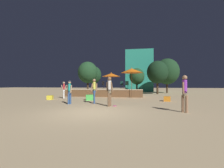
# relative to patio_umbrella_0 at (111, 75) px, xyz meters

# --- Properties ---
(ground_plane) EXTENTS (120.00, 120.00, 0.00)m
(ground_plane) POSITION_rel_patio_umbrella_0_xyz_m (0.55, -9.01, -2.41)
(ground_plane) COLOR tan
(wooden_deck) EXTENTS (8.85, 2.65, 0.86)m
(wooden_deck) POSITION_rel_patio_umbrella_0_xyz_m (-1.04, 1.23, -2.02)
(wooden_deck) COLOR brown
(wooden_deck) RESTS_ON ground
(patio_umbrella_0) EXTENTS (2.01, 2.01, 2.68)m
(patio_umbrella_0) POSITION_rel_patio_umbrella_0_xyz_m (0.00, 0.00, 0.00)
(patio_umbrella_0) COLOR brown
(patio_umbrella_0) RESTS_ON ground
(patio_umbrella_1) EXTENTS (2.26, 2.26, 3.13)m
(patio_umbrella_1) POSITION_rel_patio_umbrella_0_xyz_m (2.23, -0.36, 0.41)
(patio_umbrella_1) COLOR brown
(patio_umbrella_1) RESTS_ON ground
(cube_seat_0) EXTENTS (0.60, 0.60, 0.39)m
(cube_seat_0) POSITION_rel_patio_umbrella_0_xyz_m (-5.00, -3.61, -2.22)
(cube_seat_0) COLOR yellow
(cube_seat_0) RESTS_ON ground
(cube_seat_1) EXTENTS (0.81, 0.81, 0.48)m
(cube_seat_1) POSITION_rel_patio_umbrella_0_xyz_m (-1.34, -3.46, -2.18)
(cube_seat_1) COLOR #4CC651
(cube_seat_1) RESTS_ON ground
(cube_seat_2) EXTENTS (0.61, 0.61, 0.40)m
(cube_seat_2) POSITION_rel_patio_umbrella_0_xyz_m (5.20, -3.25, -2.21)
(cube_seat_2) COLOR orange
(cube_seat_2) RESTS_ON ground
(person_0) EXTENTS (0.38, 0.48, 1.82)m
(person_0) POSITION_rel_patio_umbrella_0_xyz_m (5.07, -8.27, -1.41)
(person_0) COLOR #997051
(person_0) RESTS_ON ground
(person_1) EXTENTS (0.48, 0.30, 1.78)m
(person_1) POSITION_rel_patio_umbrella_0_xyz_m (-0.28, -5.59, -1.44)
(person_1) COLOR #2D4C7F
(person_1) RESTS_ON ground
(person_2) EXTENTS (0.49, 0.30, 1.85)m
(person_2) POSITION_rel_patio_umbrella_0_xyz_m (1.07, -6.84, -1.38)
(person_2) COLOR brown
(person_2) RESTS_ON ground
(person_3) EXTENTS (0.54, 0.28, 1.64)m
(person_3) POSITION_rel_patio_umbrella_0_xyz_m (-4.40, -2.19, -1.54)
(person_3) COLOR white
(person_3) RESTS_ON ground
(person_4) EXTENTS (0.47, 0.28, 1.63)m
(person_4) POSITION_rel_patio_umbrella_0_xyz_m (-1.86, -6.28, -1.51)
(person_4) COLOR #2D4C7F
(person_4) RESTS_ON ground
(bistro_chair_0) EXTENTS (0.43, 0.44, 0.90)m
(bistro_chair_0) POSITION_rel_patio_umbrella_0_xyz_m (1.01, 1.69, -1.01)
(bistro_chair_0) COLOR #1E4C47
(bistro_chair_0) RESTS_ON wooden_deck
(bistro_chair_1) EXTENTS (0.47, 0.47, 0.90)m
(bistro_chair_1) POSITION_rel_patio_umbrella_0_xyz_m (-1.00, 0.63, -1.01)
(bistro_chair_1) COLOR #47474C
(bistro_chair_1) RESTS_ON wooden_deck
(bistro_chair_2) EXTENTS (0.43, 0.44, 0.90)m
(bistro_chair_2) POSITION_rel_patio_umbrella_0_xyz_m (1.64, 0.85, -1.01)
(bistro_chair_2) COLOR #1E4C47
(bistro_chair_2) RESTS_ON wooden_deck
(frisbee_disc) EXTENTS (0.24, 0.24, 0.03)m
(frisbee_disc) POSITION_rel_patio_umbrella_0_xyz_m (1.38, -6.74, -2.40)
(frisbee_disc) COLOR #E54C99
(frisbee_disc) RESTS_ON ground
(background_tree_0) EXTENTS (3.83, 3.83, 5.62)m
(background_tree_0) POSITION_rel_patio_umbrella_0_xyz_m (7.61, 9.46, 1.10)
(background_tree_0) COLOR #3D2B1C
(background_tree_0) RESTS_ON ground
(background_tree_1) EXTENTS (2.69, 2.69, 4.56)m
(background_tree_1) POSITION_rel_patio_umbrella_0_xyz_m (-4.63, 8.85, 0.65)
(background_tree_1) COLOR #3D2B1C
(background_tree_1) RESTS_ON ground
(background_tree_2) EXTENTS (3.00, 3.00, 4.90)m
(background_tree_2) POSITION_rel_patio_umbrella_0_xyz_m (-4.70, 5.99, 0.82)
(background_tree_2) COLOR #3D2B1C
(background_tree_2) RESTS_ON ground
(background_tree_3) EXTENTS (2.56, 2.56, 4.20)m
(background_tree_3) POSITION_rel_patio_umbrella_0_xyz_m (2.76, 9.96, 0.37)
(background_tree_3) COLOR #3D2B1C
(background_tree_3) RESTS_ON ground
(background_tree_4) EXTENTS (2.97, 2.97, 4.80)m
(background_tree_4) POSITION_rel_patio_umbrella_0_xyz_m (5.67, 6.19, 0.74)
(background_tree_4) COLOR #3D2B1C
(background_tree_4) RESTS_ON ground
(distant_building) EXTENTS (5.41, 3.58, 8.33)m
(distant_building) POSITION_rel_patio_umbrella_0_xyz_m (3.21, 15.21, 1.75)
(distant_building) COLOR teal
(distant_building) RESTS_ON ground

